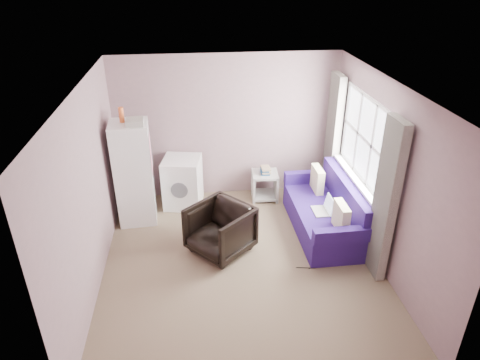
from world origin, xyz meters
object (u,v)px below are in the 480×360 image
Objects in this scene: fridge at (134,173)px; sofa at (327,213)px; washing_machine at (183,181)px; side_table at (265,184)px; armchair at (220,228)px.

fridge is 1.00× the size of sofa.
fridge is 0.92m from washing_machine.
fridge is at bearing -168.51° from side_table.
fridge is 2.20× the size of washing_machine.
washing_machine reaches higher than side_table.
fridge is at bearing -141.52° from washing_machine.
armchair is at bearing -43.01° from fridge.
sofa reaches higher than armchair.
washing_machine is at bearing -178.07° from side_table.
washing_machine is at bearing 153.61° from sofa.
side_table is 0.32× the size of sofa.
sofa is at bearing 59.67° from armchair.
fridge is at bearing 166.40° from sofa.
side_table is at bearing 106.61° from armchair.
washing_machine is (0.73, 0.39, -0.40)m from fridge.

